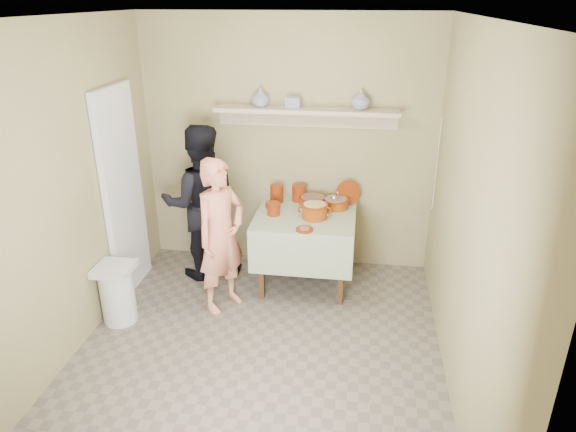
% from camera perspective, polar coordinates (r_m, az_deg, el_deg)
% --- Properties ---
extents(ground, '(3.50, 3.50, 0.00)m').
position_cam_1_polar(ground, '(4.37, -3.49, -15.37)').
color(ground, '#6A5F54').
rests_on(ground, ground).
extents(tile_panel, '(0.06, 0.70, 2.00)m').
position_cam_1_polar(tile_panel, '(5.11, -17.83, 2.42)').
color(tile_panel, silver).
rests_on(tile_panel, ground).
extents(plate_stack_a, '(0.14, 0.14, 0.18)m').
position_cam_1_polar(plate_stack_a, '(5.28, -1.27, 2.51)').
color(plate_stack_a, '#681E07').
rests_on(plate_stack_a, serving_table).
extents(plate_stack_b, '(0.15, 0.15, 0.17)m').
position_cam_1_polar(plate_stack_b, '(5.30, 1.24, 2.57)').
color(plate_stack_b, '#681E07').
rests_on(plate_stack_b, serving_table).
extents(bowl_stack, '(0.13, 0.13, 0.13)m').
position_cam_1_polar(bowl_stack, '(4.97, -1.62, 0.82)').
color(bowl_stack, '#681E07').
rests_on(bowl_stack, serving_table).
extents(empty_bowl, '(0.15, 0.15, 0.05)m').
position_cam_1_polar(empty_bowl, '(5.17, -1.70, 1.23)').
color(empty_bowl, '#681E07').
rests_on(empty_bowl, serving_table).
extents(propped_lid, '(0.27, 0.17, 0.25)m').
position_cam_1_polar(propped_lid, '(5.25, 6.66, 2.56)').
color(propped_lid, '#681E07').
rests_on(propped_lid, serving_table).
extents(vase_right, '(0.20, 0.20, 0.19)m').
position_cam_1_polar(vase_right, '(5.05, 8.08, 12.70)').
color(vase_right, navy).
rests_on(vase_right, wall_shelf).
extents(vase_left, '(0.20, 0.20, 0.19)m').
position_cam_1_polar(vase_left, '(5.14, -3.10, 13.04)').
color(vase_left, navy).
rests_on(vase_left, wall_shelf).
extents(ceramic_box, '(0.15, 0.12, 0.10)m').
position_cam_1_polar(ceramic_box, '(5.10, 0.60, 12.52)').
color(ceramic_box, navy).
rests_on(ceramic_box, wall_shelf).
extents(person_cook, '(0.58, 0.64, 1.46)m').
position_cam_1_polar(person_cook, '(4.67, -7.44, -2.23)').
color(person_cook, '#D87A5D').
rests_on(person_cook, ground).
extents(person_helper, '(0.94, 0.83, 1.61)m').
position_cam_1_polar(person_helper, '(5.24, -9.65, 1.44)').
color(person_helper, black).
rests_on(person_helper, ground).
extents(room_shell, '(3.04, 3.54, 2.62)m').
position_cam_1_polar(room_shell, '(3.59, -4.11, 5.14)').
color(room_shell, '#978C5D').
rests_on(room_shell, ground).
extents(serving_table, '(0.97, 0.97, 0.76)m').
position_cam_1_polar(serving_table, '(5.08, 1.98, -0.91)').
color(serving_table, '#4C2D16').
rests_on(serving_table, ground).
extents(cazuela_meat_a, '(0.30, 0.30, 0.10)m').
position_cam_1_polar(cazuela_meat_a, '(5.19, 2.81, 1.75)').
color(cazuela_meat_a, '#6B2300').
rests_on(cazuela_meat_a, serving_table).
extents(cazuela_meat_b, '(0.28, 0.28, 0.10)m').
position_cam_1_polar(cazuela_meat_b, '(5.16, 5.30, 1.53)').
color(cazuela_meat_b, '#6B2300').
rests_on(cazuela_meat_b, serving_table).
extents(ladle, '(0.08, 0.26, 0.19)m').
position_cam_1_polar(ladle, '(5.13, 5.16, 2.00)').
color(ladle, silver).
rests_on(ladle, cazuela_meat_b).
extents(cazuela_rice, '(0.33, 0.25, 0.14)m').
position_cam_1_polar(cazuela_rice, '(4.90, 2.98, 0.71)').
color(cazuela_rice, '#6B2300').
rests_on(cazuela_rice, serving_table).
extents(front_plate, '(0.16, 0.16, 0.03)m').
position_cam_1_polar(front_plate, '(4.66, 1.84, -1.49)').
color(front_plate, '#681E07').
rests_on(front_plate, serving_table).
extents(wall_shelf, '(1.80, 0.25, 0.21)m').
position_cam_1_polar(wall_shelf, '(5.12, 2.05, 11.43)').
color(wall_shelf, tan).
rests_on(wall_shelf, room_shell).
extents(trash_bin, '(0.32, 0.32, 0.56)m').
position_cam_1_polar(trash_bin, '(4.87, -18.42, -8.12)').
color(trash_bin, silver).
rests_on(trash_bin, ground).
extents(electrical_cord, '(0.01, 0.05, 0.90)m').
position_cam_1_polar(electrical_cord, '(5.08, 16.20, 5.49)').
color(electrical_cord, silver).
rests_on(electrical_cord, wall_shelf).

